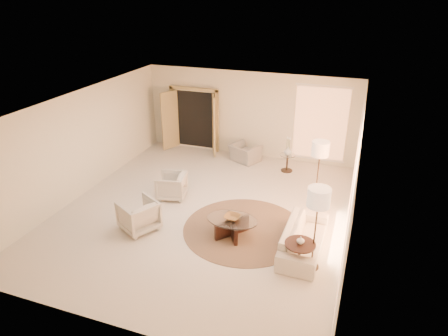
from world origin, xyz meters
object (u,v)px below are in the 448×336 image
(accent_chair, at_px, (245,150))
(side_table, at_px, (287,161))
(armchair_left, at_px, (171,185))
(bowl, at_px, (232,217))
(floor_lamp_near, at_px, (320,152))
(end_table, at_px, (300,251))
(floor_lamp_far, at_px, (318,201))
(sofa, at_px, (304,238))
(end_vase, at_px, (301,240))
(coffee_table, at_px, (232,225))
(armchair_right, at_px, (139,214))
(side_vase, at_px, (288,151))

(accent_chair, height_order, side_table, accent_chair)
(armchair_left, height_order, bowl, armchair_left)
(side_table, relative_size, floor_lamp_near, 0.30)
(end_table, xyz_separation_m, side_table, (-1.15, 4.53, -0.07))
(floor_lamp_far, bearing_deg, armchair_left, 156.67)
(sofa, relative_size, accent_chair, 2.32)
(end_vase, bearing_deg, coffee_table, 158.53)
(end_vase, bearing_deg, end_table, 90.00)
(armchair_right, distance_m, side_vase, 5.10)
(bowl, bearing_deg, side_vase, 82.80)
(bowl, bearing_deg, floor_lamp_near, 51.37)
(side_vase, bearing_deg, side_table, 0.00)
(end_vase, bearing_deg, accent_chair, 118.30)
(armchair_right, bearing_deg, side_vase, 177.94)
(coffee_table, xyz_separation_m, side_vase, (0.49, 3.89, 0.40))
(armchair_left, height_order, coffee_table, armchair_left)
(end_table, bearing_deg, floor_lamp_far, 22.47)
(armchair_left, xyz_separation_m, accent_chair, (1.16, 2.99, 0.00))
(armchair_left, height_order, side_vase, side_vase)
(sofa, xyz_separation_m, side_table, (-1.13, 3.89, 0.03))
(floor_lamp_far, bearing_deg, coffee_table, 164.01)
(coffee_table, relative_size, side_table, 2.36)
(coffee_table, bearing_deg, armchair_left, 150.73)
(end_table, relative_size, floor_lamp_near, 0.35)
(accent_chair, bearing_deg, armchair_left, 94.05)
(floor_lamp_far, bearing_deg, sofa, 115.86)
(accent_chair, height_order, floor_lamp_near, floor_lamp_near)
(armchair_left, bearing_deg, end_vase, 52.01)
(armchair_left, relative_size, floor_lamp_far, 0.42)
(accent_chair, distance_m, bowl, 4.29)
(accent_chair, relative_size, side_vase, 3.40)
(armchair_right, xyz_separation_m, end_table, (3.78, -0.17, -0.00))
(accent_chair, bearing_deg, end_vase, 143.47)
(armchair_right, xyz_separation_m, coffee_table, (2.14, 0.47, -0.13))
(sofa, xyz_separation_m, armchair_right, (-3.77, -0.47, 0.11))
(floor_lamp_near, bearing_deg, accent_chair, 139.71)
(armchair_left, bearing_deg, floor_lamp_near, 90.44)
(sofa, distance_m, floor_lamp_near, 2.35)
(accent_chair, height_order, floor_lamp_far, floor_lamp_far)
(armchair_left, bearing_deg, coffee_table, 48.73)
(sofa, height_order, end_vase, end_vase)
(armchair_right, bearing_deg, floor_lamp_far, 118.09)
(sofa, relative_size, end_table, 3.26)
(end_table, bearing_deg, armchair_right, 177.36)
(floor_lamp_far, distance_m, bowl, 2.23)
(sofa, bearing_deg, floor_lamp_far, -152.84)
(coffee_table, xyz_separation_m, end_vase, (1.64, -0.64, 0.39))
(side_table, bearing_deg, floor_lamp_near, -59.40)
(armchair_left, height_order, floor_lamp_near, floor_lamp_near)
(sofa, xyz_separation_m, floor_lamp_far, (0.26, -0.54, 1.24))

